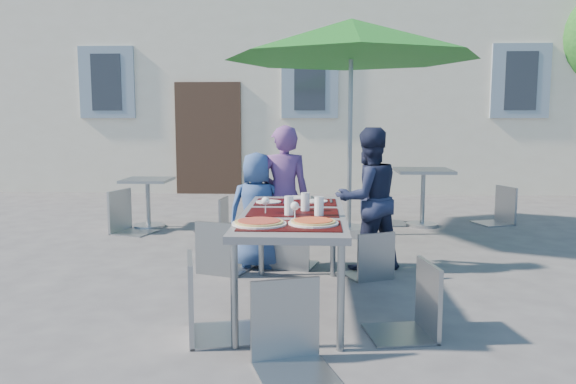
# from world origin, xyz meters

# --- Properties ---
(ground) EXTENTS (90.00, 90.00, 0.00)m
(ground) POSITION_xyz_m (0.00, 0.00, 0.00)
(ground) COLOR #424244
(ground) RESTS_ON ground
(dining_table) EXTENTS (0.80, 1.85, 0.76)m
(dining_table) POSITION_xyz_m (-0.04, 0.76, 0.70)
(dining_table) COLOR #46464B
(dining_table) RESTS_ON ground
(pizza_near_left) EXTENTS (0.38, 0.38, 0.03)m
(pizza_near_left) POSITION_xyz_m (-0.25, 0.23, 0.77)
(pizza_near_left) COLOR white
(pizza_near_left) RESTS_ON dining_table
(pizza_near_right) EXTENTS (0.35, 0.35, 0.03)m
(pizza_near_right) POSITION_xyz_m (0.13, 0.27, 0.77)
(pizza_near_right) COLOR white
(pizza_near_right) RESTS_ON dining_table
(glassware) EXTENTS (0.48, 0.44, 0.15)m
(glassware) POSITION_xyz_m (0.02, 0.67, 0.83)
(glassware) COLOR silver
(glassware) RESTS_ON dining_table
(place_settings) EXTENTS (0.67, 0.50, 0.01)m
(place_settings) POSITION_xyz_m (-0.05, 1.39, 0.76)
(place_settings) COLOR white
(place_settings) RESTS_ON dining_table
(child_0) EXTENTS (0.57, 0.37, 1.16)m
(child_0) POSITION_xyz_m (-0.44, 1.91, 0.58)
(child_0) COLOR #2E4A80
(child_0) RESTS_ON ground
(child_1) EXTENTS (0.56, 0.40, 1.42)m
(child_1) POSITION_xyz_m (-0.18, 1.94, 0.71)
(child_1) COLOR #5B3771
(child_1) RESTS_ON ground
(child_2) EXTENTS (0.78, 0.64, 1.40)m
(child_2) POSITION_xyz_m (0.65, 1.93, 0.70)
(child_2) COLOR #1B213B
(child_2) RESTS_ON ground
(chair_0) EXTENTS (0.55, 0.55, 0.98)m
(chair_0) POSITION_xyz_m (-0.77, 1.68, 0.57)
(chair_0) COLOR gray
(chair_0) RESTS_ON ground
(chair_1) EXTENTS (0.50, 0.50, 0.93)m
(chair_1) POSITION_xyz_m (-0.10, 1.90, 0.54)
(chair_1) COLOR #90969B
(chair_1) RESTS_ON ground
(chair_2) EXTENTS (0.50, 0.50, 0.85)m
(chair_2) POSITION_xyz_m (0.66, 1.57, 0.49)
(chair_2) COLOR gray
(chair_2) RESTS_ON ground
(chair_3) EXTENTS (0.57, 0.57, 1.06)m
(chair_3) POSITION_xyz_m (-0.59, 0.08, 0.63)
(chair_3) COLOR #91979D
(chair_3) RESTS_ON ground
(chair_4) EXTENTS (0.50, 0.49, 0.96)m
(chair_4) POSITION_xyz_m (0.82, 0.19, 0.56)
(chair_4) COLOR gray
(chair_4) RESTS_ON ground
(chair_5) EXTENTS (0.55, 0.56, 0.98)m
(chair_5) POSITION_xyz_m (-0.01, -0.36, 0.57)
(chair_5) COLOR gray
(chair_5) RESTS_ON ground
(patio_umbrella) EXTENTS (3.16, 3.16, 2.70)m
(patio_umbrella) POSITION_xyz_m (0.56, 3.54, 2.44)
(patio_umbrella) COLOR #B5B7BD
(patio_umbrella) RESTS_ON ground
(cafe_table_0) EXTENTS (0.63, 0.63, 0.67)m
(cafe_table_0) POSITION_xyz_m (-2.17, 3.95, 0.43)
(cafe_table_0) COLOR #B5B7BD
(cafe_table_0) RESTS_ON ground
(bg_chair_l_0) EXTENTS (0.59, 0.59, 1.06)m
(bg_chair_l_0) POSITION_xyz_m (-2.33, 3.56, 0.63)
(bg_chair_l_0) COLOR #90979B
(bg_chair_l_0) RESTS_ON ground
(bg_chair_r_0) EXTENTS (0.42, 0.42, 0.84)m
(bg_chair_r_0) POSITION_xyz_m (-1.18, 3.75, 0.49)
(bg_chair_r_0) COLOR gray
(bg_chair_r_0) RESTS_ON ground
(cafe_table_1) EXTENTS (0.74, 0.74, 0.80)m
(cafe_table_1) POSITION_xyz_m (1.61, 4.21, 0.56)
(cafe_table_1) COLOR #B5B7BD
(cafe_table_1) RESTS_ON ground
(bg_chair_l_1) EXTENTS (0.55, 0.54, 1.05)m
(bg_chair_l_1) POSITION_xyz_m (1.08, 4.34, 0.62)
(bg_chair_l_1) COLOR gray
(bg_chair_l_1) RESTS_ON ground
(bg_chair_r_1) EXTENTS (0.57, 0.57, 1.01)m
(bg_chair_r_1) POSITION_xyz_m (2.75, 4.47, 0.59)
(bg_chair_r_1) COLOR gray
(bg_chair_r_1) RESTS_ON ground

